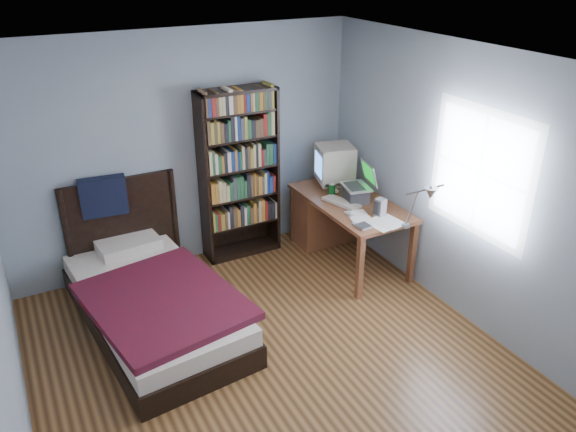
# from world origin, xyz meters

# --- Properties ---
(room) EXTENTS (4.20, 4.24, 2.50)m
(room) POSITION_xyz_m (0.03, -0.00, 1.25)
(room) COLOR #4F3017
(room) RESTS_ON ground
(desk) EXTENTS (0.75, 1.47, 0.73)m
(desk) POSITION_xyz_m (1.51, 1.60, 0.41)
(desk) COLOR brown
(desk) RESTS_ON floor
(crt_monitor) EXTENTS (0.50, 0.47, 0.47)m
(crt_monitor) POSITION_xyz_m (1.57, 1.67, 1.00)
(crt_monitor) COLOR #C1B4A0
(crt_monitor) RESTS_ON desk
(laptop) EXTENTS (0.39, 0.38, 0.41)m
(laptop) POSITION_xyz_m (1.57, 1.18, 0.84)
(laptop) COLOR #2D2D30
(laptop) RESTS_ON desk
(desk_lamp) EXTENTS (0.24, 0.52, 0.62)m
(desk_lamp) POSITION_xyz_m (1.51, 0.05, 1.23)
(desk_lamp) COLOR #99999E
(desk_lamp) RESTS_ON desk
(keyboard) EXTENTS (0.28, 0.45, 0.04)m
(keyboard) POSITION_xyz_m (1.38, 1.18, 0.74)
(keyboard) COLOR #C0B3A0
(keyboard) RESTS_ON desk
(speaker) EXTENTS (0.11, 0.11, 0.18)m
(speaker) POSITION_xyz_m (1.56, 0.76, 0.82)
(speaker) COLOR gray
(speaker) RESTS_ON desk
(soda_can) EXTENTS (0.07, 0.07, 0.13)m
(soda_can) POSITION_xyz_m (1.40, 1.41, 0.80)
(soda_can) COLOR #083C0D
(soda_can) RESTS_ON desk
(mouse) EXTENTS (0.07, 0.12, 0.04)m
(mouse) POSITION_xyz_m (1.48, 1.47, 0.75)
(mouse) COLOR silver
(mouse) RESTS_ON desk
(phone_silver) EXTENTS (0.05, 0.09, 0.02)m
(phone_silver) POSITION_xyz_m (1.29, 0.90, 0.74)
(phone_silver) COLOR silver
(phone_silver) RESTS_ON desk
(phone_grey) EXTENTS (0.05, 0.09, 0.02)m
(phone_grey) POSITION_xyz_m (1.22, 0.67, 0.74)
(phone_grey) COLOR gray
(phone_grey) RESTS_ON desk
(external_drive) EXTENTS (0.13, 0.13, 0.03)m
(external_drive) POSITION_xyz_m (1.26, 0.61, 0.74)
(external_drive) COLOR gray
(external_drive) RESTS_ON desk
(bookshelf) EXTENTS (0.85, 0.30, 1.89)m
(bookshelf) POSITION_xyz_m (0.54, 1.94, 0.95)
(bookshelf) COLOR black
(bookshelf) RESTS_ON floor
(bed) EXTENTS (1.38, 2.30, 1.16)m
(bed) POSITION_xyz_m (-0.74, 1.12, 0.25)
(bed) COLOR black
(bed) RESTS_ON floor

